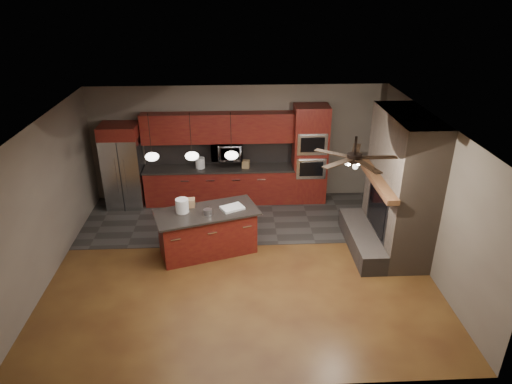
{
  "coord_description": "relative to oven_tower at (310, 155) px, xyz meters",
  "views": [
    {
      "loc": [
        -0.08,
        -7.45,
        5.04
      ],
      "look_at": [
        0.31,
        0.6,
        1.22
      ],
      "focal_mm": 32.0,
      "sensor_mm": 36.0,
      "label": 1
    }
  ],
  "objects": [
    {
      "name": "pendant_left",
      "position": [
        -3.35,
        -1.99,
        0.77
      ],
      "size": [
        0.26,
        0.26,
        0.92
      ],
      "color": "black",
      "rests_on": "ceiling"
    },
    {
      "name": "microwave",
      "position": [
        -1.98,
        0.06,
        0.11
      ],
      "size": [
        0.73,
        0.41,
        0.5
      ],
      "primitive_type": "imported",
      "color": "silver",
      "rests_on": "back_cabinetry"
    },
    {
      "name": "slate_tile_patch",
      "position": [
        -1.7,
        -0.89,
        -1.19
      ],
      "size": [
        7.0,
        2.4,
        0.01
      ],
      "primitive_type": "cube",
      "color": "#363330",
      "rests_on": "ground"
    },
    {
      "name": "counter_bucket",
      "position": [
        -2.62,
        0.01,
        -0.16
      ],
      "size": [
        0.29,
        0.29,
        0.25
      ],
      "primitive_type": "cylinder",
      "rotation": [
        0.0,
        0.0,
        0.38
      ],
      "color": "white",
      "rests_on": "back_cabinetry"
    },
    {
      "name": "pendant_center",
      "position": [
        -2.6,
        -1.99,
        0.77
      ],
      "size": [
        0.26,
        0.26,
        0.92
      ],
      "color": "black",
      "rests_on": "ceiling"
    },
    {
      "name": "refrigerator",
      "position": [
        -4.41,
        -0.07,
        -0.18
      ],
      "size": [
        0.86,
        0.75,
        2.02
      ],
      "color": "silver",
      "rests_on": "ground"
    },
    {
      "name": "pendant_right",
      "position": [
        -1.85,
        -1.99,
        0.77
      ],
      "size": [
        0.26,
        0.26,
        0.92
      ],
      "color": "black",
      "rests_on": "ceiling"
    },
    {
      "name": "back_wall",
      "position": [
        -1.7,
        0.31,
        0.21
      ],
      "size": [
        7.0,
        0.02,
        2.8
      ],
      "primitive_type": "cube",
      "color": "#71665A",
      "rests_on": "ground"
    },
    {
      "name": "cardboard_box",
      "position": [
        -2.72,
        -2.05,
        -0.19
      ],
      "size": [
        0.25,
        0.19,
        0.16
      ],
      "primitive_type": "cube",
      "rotation": [
        0.0,
        0.0,
        0.02
      ],
      "color": "#A27C54",
      "rests_on": "kitchen_island"
    },
    {
      "name": "oven_tower",
      "position": [
        0.0,
        0.0,
        0.0
      ],
      "size": [
        0.8,
        0.63,
        2.38
      ],
      "color": "maroon",
      "rests_on": "ground"
    },
    {
      "name": "ceiling",
      "position": [
        -1.7,
        -2.69,
        1.61
      ],
      "size": [
        7.0,
        6.0,
        0.02
      ],
      "primitive_type": "cube",
      "color": "white",
      "rests_on": "back_wall"
    },
    {
      "name": "counter_box",
      "position": [
        -1.53,
        -0.04,
        -0.2
      ],
      "size": [
        0.2,
        0.17,
        0.19
      ],
      "primitive_type": "cube",
      "rotation": [
        0.0,
        0.0,
        -0.22
      ],
      "color": "olive",
      "rests_on": "back_cabinetry"
    },
    {
      "name": "right_wall",
      "position": [
        1.8,
        -2.69,
        0.21
      ],
      "size": [
        0.02,
        6.0,
        2.8
      ],
      "primitive_type": "cube",
      "color": "#71665A",
      "rests_on": "ground"
    },
    {
      "name": "ground",
      "position": [
        -1.7,
        -2.69,
        -1.19
      ],
      "size": [
        7.0,
        7.0,
        0.0
      ],
      "primitive_type": "plane",
      "color": "brown",
      "rests_on": "ground"
    },
    {
      "name": "kitchen_island",
      "position": [
        -2.36,
        -2.28,
        -0.73
      ],
      "size": [
        2.16,
        1.45,
        0.92
      ],
      "rotation": [
        0.0,
        0.0,
        0.3
      ],
      "color": "maroon",
      "rests_on": "ground"
    },
    {
      "name": "back_cabinetry",
      "position": [
        -2.18,
        0.05,
        -0.3
      ],
      "size": [
        3.59,
        0.64,
        2.2
      ],
      "color": "maroon",
      "rests_on": "ground"
    },
    {
      "name": "left_wall",
      "position": [
        -5.2,
        -2.69,
        0.21
      ],
      "size": [
        0.02,
        6.0,
        2.8
      ],
      "primitive_type": "cube",
      "color": "#71665A",
      "rests_on": "ground"
    },
    {
      "name": "fireplace_column",
      "position": [
        1.34,
        -2.29,
        0.11
      ],
      "size": [
        1.3,
        2.1,
        2.8
      ],
      "color": "#705F50",
      "rests_on": "ground"
    },
    {
      "name": "white_bucket",
      "position": [
        -2.82,
        -2.28,
        -0.14
      ],
      "size": [
        0.33,
        0.33,
        0.27
      ],
      "primitive_type": "cylinder",
      "rotation": [
        0.0,
        0.0,
        0.41
      ],
      "color": "white",
      "rests_on": "kitchen_island"
    },
    {
      "name": "paint_tray",
      "position": [
        -1.86,
        -2.19,
        -0.25
      ],
      "size": [
        0.51,
        0.46,
        0.04
      ],
      "primitive_type": "cube",
      "rotation": [
        0.0,
        0.0,
        0.47
      ],
      "color": "white",
      "rests_on": "kitchen_island"
    },
    {
      "name": "paint_can",
      "position": [
        -2.32,
        -2.41,
        -0.22
      ],
      "size": [
        0.23,
        0.23,
        0.11
      ],
      "primitive_type": "cylinder",
      "rotation": [
        0.0,
        0.0,
        0.65
      ],
      "color": "#AAA9AE",
      "rests_on": "kitchen_island"
    },
    {
      "name": "ceiling_fan",
      "position": [
        0.1,
        -3.49,
        1.27
      ],
      "size": [
        1.27,
        1.33,
        0.41
      ],
      "color": "black",
      "rests_on": "ceiling"
    }
  ]
}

